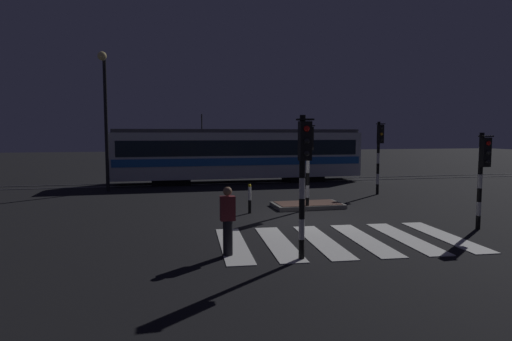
{
  "coord_description": "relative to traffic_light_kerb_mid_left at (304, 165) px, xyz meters",
  "views": [
    {
      "loc": [
        -5.07,
        -14.1,
        3.01
      ],
      "look_at": [
        -0.86,
        3.98,
        1.4
      ],
      "focal_mm": 30.23,
      "sensor_mm": 36.0,
      "label": 1
    }
  ],
  "objects": [
    {
      "name": "traffic_light_corner_near_right",
      "position": [
        6.49,
        1.84,
        -0.27
      ],
      "size": [
        0.36,
        0.42,
        3.03
      ],
      "color": "black",
      "rests_on": "ground"
    },
    {
      "name": "rail_near",
      "position": [
        1.73,
        15.72,
        -2.25
      ],
      "size": [
        80.0,
        0.12,
        0.03
      ],
      "primitive_type": "cube",
      "color": "#59595E",
      "rests_on": "ground"
    },
    {
      "name": "street_lamp_trackside_left",
      "position": [
        -5.82,
        13.74,
        2.19
      ],
      "size": [
        0.44,
        1.21,
        6.99
      ],
      "color": "black",
      "rests_on": "ground"
    },
    {
      "name": "traffic_light_kerb_mid_left",
      "position": [
        0.0,
        0.0,
        0.0
      ],
      "size": [
        0.36,
        0.42,
        3.43
      ],
      "color": "black",
      "rests_on": "ground"
    },
    {
      "name": "pedestrian_waiting_at_kerb",
      "position": [
        -1.66,
        0.79,
        -1.39
      ],
      "size": [
        0.36,
        0.24,
        1.71
      ],
      "color": "black",
      "rests_on": "ground"
    },
    {
      "name": "crosswalk_zebra",
      "position": [
        1.73,
        1.54,
        -2.25
      ],
      "size": [
        7.14,
        4.28,
        0.02
      ],
      "color": "silver",
      "rests_on": "ground"
    },
    {
      "name": "traffic_island",
      "position": [
        2.64,
        6.96,
        -2.18
      ],
      "size": [
        2.8,
        1.54,
        0.18
      ],
      "color": "slate",
      "rests_on": "ground"
    },
    {
      "name": "traffic_light_median_centre",
      "position": [
        2.43,
        6.31,
        -0.02
      ],
      "size": [
        0.36,
        0.42,
        3.41
      ],
      "color": "black",
      "rests_on": "ground"
    },
    {
      "name": "ground_plane",
      "position": [
        1.73,
        4.62,
        -2.26
      ],
      "size": [
        120.0,
        120.0,
        0.0
      ],
      "primitive_type": "plane",
      "color": "black"
    },
    {
      "name": "rail_far",
      "position": [
        1.73,
        17.16,
        -2.25
      ],
      "size": [
        80.0,
        0.12,
        0.03
      ],
      "primitive_type": "cube",
      "color": "#59595E",
      "rests_on": "ground"
    },
    {
      "name": "bollard_island_edge",
      "position": [
        0.06,
        6.2,
        -1.7
      ],
      "size": [
        0.12,
        0.12,
        1.11
      ],
      "color": "black",
      "rests_on": "ground"
    },
    {
      "name": "traffic_light_corner_far_right",
      "position": [
        7.27,
        9.6,
        0.09
      ],
      "size": [
        0.36,
        0.42,
        3.57
      ],
      "color": "black",
      "rests_on": "ground"
    },
    {
      "name": "tram",
      "position": [
        1.61,
        16.44,
        -0.52
      ],
      "size": [
        15.19,
        2.58,
        4.15
      ],
      "color": "silver",
      "rests_on": "ground"
    }
  ]
}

